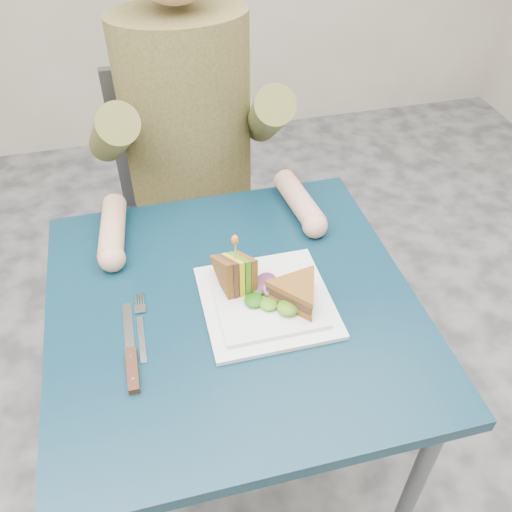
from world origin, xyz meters
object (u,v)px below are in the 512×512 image
object	(u,v)px
diner	(186,101)
plate	(267,300)
fork	(141,328)
sandwich_upright	(236,274)
chair	(191,195)
knife	(132,362)
sandwich_flat	(297,292)
table	(234,327)

from	to	relation	value
diner	plate	world-z (taller)	diner
fork	plate	bearing A→B (deg)	1.22
diner	sandwich_upright	world-z (taller)	diner
plate	fork	distance (m)	0.26
chair	knife	size ratio (longest dim) A/B	4.20
knife	diner	bearing A→B (deg)	71.72
chair	sandwich_flat	xyz separation A→B (m)	(0.12, -0.70, 0.23)
table	plate	distance (m)	0.11
fork	knife	world-z (taller)	knife
table	plate	size ratio (longest dim) A/B	2.88
plate	sandwich_flat	xyz separation A→B (m)	(0.05, -0.02, 0.04)
sandwich_upright	diner	bearing A→B (deg)	91.50
plate	sandwich_flat	distance (m)	0.07
chair	sandwich_upright	size ratio (longest dim) A/B	6.61
knife	plate	bearing A→B (deg)	16.93
table	knife	world-z (taller)	knife
table	plate	world-z (taller)	plate
chair	fork	size ratio (longest dim) A/B	5.18
chair	fork	distance (m)	0.73
plate	knife	xyz separation A→B (m)	(-0.28, -0.09, -0.00)
table	sandwich_upright	distance (m)	0.14
diner	sandwich_upright	bearing A→B (deg)	-88.50
knife	sandwich_upright	bearing A→B (deg)	29.84
chair	sandwich_flat	world-z (taller)	chair
sandwich_flat	fork	distance (m)	0.31
chair	knife	world-z (taller)	chair
chair	plate	xyz separation A→B (m)	(0.07, -0.67, 0.20)
diner	sandwich_flat	bearing A→B (deg)	-78.29
plate	sandwich_flat	bearing A→B (deg)	-24.44
sandwich_upright	fork	size ratio (longest dim) A/B	0.78
chair	sandwich_flat	size ratio (longest dim) A/B	5.15
diner	fork	bearing A→B (deg)	-108.50
table	knife	size ratio (longest dim) A/B	3.39
plate	sandwich_upright	distance (m)	0.08
diner	sandwich_upright	xyz separation A→B (m)	(0.01, -0.52, -0.13)
chair	fork	bearing A→B (deg)	-105.60
sandwich_flat	sandwich_upright	distance (m)	0.13
table	fork	world-z (taller)	fork
table	knife	xyz separation A→B (m)	(-0.21, -0.10, 0.09)
sandwich_upright	knife	bearing A→B (deg)	-150.16
diner	sandwich_flat	world-z (taller)	diner
table	diner	size ratio (longest dim) A/B	1.01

